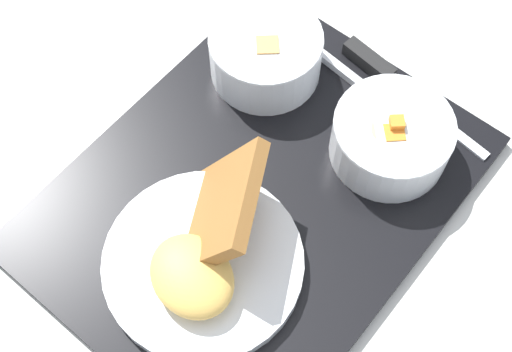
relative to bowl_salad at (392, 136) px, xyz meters
The scene contains 7 objects.
ground_plane 0.15m from the bowl_salad, 32.69° to the right, with size 4.00×4.00×0.00m, color silver.
serving_tray 0.14m from the bowl_salad, 32.69° to the right, with size 0.43×0.33×0.01m.
bowl_salad is the anchor object (origin of this frame).
bowl_soup 0.16m from the bowl_salad, 90.69° to the right, with size 0.12×0.12×0.06m.
plate_main 0.22m from the bowl_salad, 17.16° to the right, with size 0.20×0.19×0.10m.
knife 0.10m from the bowl_salad, 142.22° to the right, with size 0.04×0.19×0.02m.
spoon 0.07m from the bowl_salad, 134.65° to the right, with size 0.04×0.16×0.01m.
Camera 1 is at (0.24, 0.20, 0.64)m, focal length 50.00 mm.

